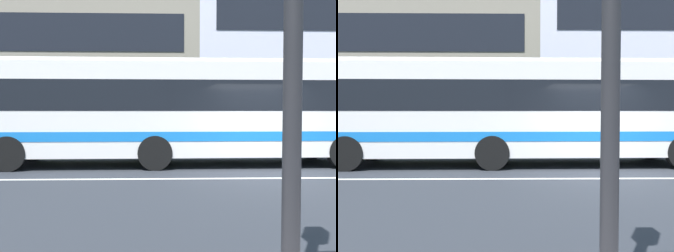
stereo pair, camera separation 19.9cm
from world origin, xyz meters
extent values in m
plane|color=#292C32|center=(0.00, 0.00, 0.00)|extent=(160.00, 160.00, 0.00)
cube|color=silver|center=(0.00, 0.00, 0.00)|extent=(60.00, 0.16, 0.01)
cube|color=#2D5523|center=(3.00, 6.51, 0.36)|extent=(22.81, 1.10, 0.72)
cube|color=gray|center=(-11.61, 16.98, 5.22)|extent=(22.09, 10.86, 10.44)
cube|color=silver|center=(-2.34, 2.57, 1.74)|extent=(11.79, 2.69, 2.79)
cube|color=black|center=(-2.34, 2.57, 2.16)|extent=(11.09, 2.70, 0.89)
cube|color=blue|center=(-2.34, 2.57, 0.98)|extent=(11.56, 2.71, 0.28)
cube|color=silver|center=(-2.34, 2.57, 3.20)|extent=(11.31, 2.29, 0.12)
cylinder|color=black|center=(2.51, 3.80, 0.50)|extent=(1.01, 0.30, 1.00)
cylinder|color=black|center=(-3.09, 3.69, 0.50)|extent=(1.01, 0.30, 1.00)
cylinder|color=black|center=(-3.04, 1.42, 0.50)|extent=(1.01, 0.30, 1.00)
cylinder|color=black|center=(-7.23, 3.61, 0.50)|extent=(1.01, 0.30, 1.00)
cylinder|color=black|center=(-7.19, 1.34, 0.50)|extent=(1.01, 0.30, 1.00)
cylinder|color=black|center=(-2.00, -6.56, 2.33)|extent=(0.14, 0.14, 4.35)
camera|label=1|loc=(-3.02, -9.34, 1.69)|focal=40.08mm
camera|label=2|loc=(-2.82, -9.34, 1.69)|focal=40.08mm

